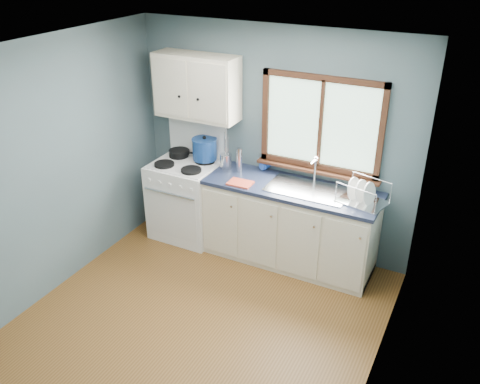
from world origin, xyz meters
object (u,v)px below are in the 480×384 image
at_px(sink, 307,195).
at_px(skillet, 179,152).
at_px(utensil_crock, 226,161).
at_px(stockpot, 205,149).
at_px(thermos, 239,160).
at_px(dish_rack, 362,197).
at_px(gas_range, 187,197).
at_px(base_cabinets, 289,228).

relative_size(sink, skillet, 2.18).
relative_size(sink, utensil_crock, 1.98).
distance_m(stockpot, thermos, 0.48).
bearing_deg(skillet, stockpot, -15.20).
distance_m(skillet, stockpot, 0.36).
bearing_deg(thermos, skillet, 176.38).
distance_m(skillet, thermos, 0.83).
relative_size(skillet, dish_rack, 0.75).
distance_m(gas_range, sink, 1.53).
bearing_deg(sink, gas_range, -179.29).
bearing_deg(sink, stockpot, 173.96).
relative_size(base_cabinets, sink, 2.20).
xyz_separation_m(sink, stockpot, (-1.31, 0.14, 0.23)).
height_order(gas_range, stockpot, gas_range).
xyz_separation_m(gas_range, base_cabinets, (1.31, 0.02, -0.08)).
xyz_separation_m(utensil_crock, dish_rack, (1.58, -0.12, -0.03)).
height_order(gas_range, thermos, gas_range).
bearing_deg(thermos, utensil_crock, 171.68).
bearing_deg(utensil_crock, gas_range, -165.43).
bearing_deg(base_cabinets, stockpot, 173.03).
distance_m(stockpot, utensil_crock, 0.31).
bearing_deg(base_cabinets, utensil_crock, 172.93).
bearing_deg(stockpot, thermos, -7.31).
height_order(gas_range, dish_rack, gas_range).
height_order(base_cabinets, skillet, skillet).
bearing_deg(dish_rack, thermos, -170.01).
bearing_deg(skillet, sink, -21.21).
relative_size(skillet, utensil_crock, 0.91).
relative_size(sink, thermos, 2.97).
distance_m(stockpot, dish_rack, 1.89).
relative_size(stockpot, thermos, 1.12).
distance_m(utensil_crock, dish_rack, 1.59).
relative_size(base_cabinets, stockpot, 5.86).
xyz_separation_m(skillet, stockpot, (0.34, 0.01, 0.10)).
distance_m(gas_range, utensil_crock, 0.71).
height_order(base_cabinets, stockpot, stockpot).
height_order(base_cabinets, dish_rack, dish_rack).
height_order(gas_range, utensil_crock, gas_range).
bearing_deg(skillet, base_cabinets, -21.73).
distance_m(base_cabinets, utensil_crock, 1.03).
bearing_deg(sink, utensil_crock, 174.15).
height_order(base_cabinets, sink, sink).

